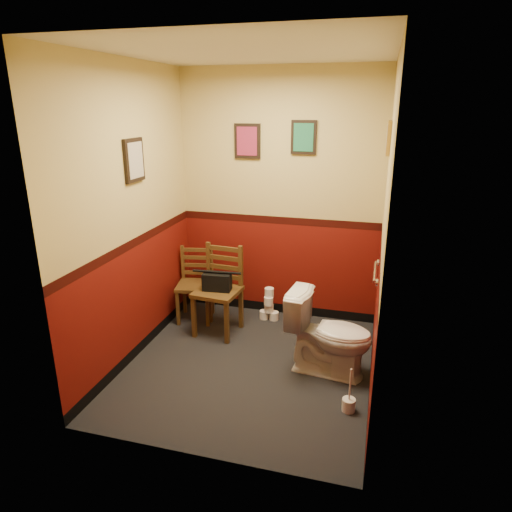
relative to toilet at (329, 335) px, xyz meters
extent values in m
cube|color=black|center=(-0.72, -0.10, -0.37)|extent=(2.20, 2.40, 0.00)
cube|color=silver|center=(-0.72, -0.10, 2.33)|extent=(2.20, 2.40, 0.00)
cube|color=#5A0E09|center=(-0.72, 1.10, 0.98)|extent=(2.20, 0.00, 2.70)
cube|color=#5A0E09|center=(-0.72, -1.30, 0.98)|extent=(2.20, 0.00, 2.70)
cube|color=#5A0E09|center=(-1.82, -0.10, 0.98)|extent=(0.00, 2.40, 2.70)
cube|color=#5A0E09|center=(0.38, -0.10, 0.98)|extent=(0.00, 2.40, 2.70)
cylinder|color=silver|center=(0.35, 0.15, 0.58)|extent=(0.03, 0.50, 0.03)
cylinder|color=silver|center=(0.37, -0.10, 0.58)|extent=(0.02, 0.06, 0.06)
cylinder|color=silver|center=(0.37, 0.40, 0.58)|extent=(0.02, 0.06, 0.06)
cube|color=black|center=(-1.07, 1.08, 1.58)|extent=(0.28, 0.03, 0.36)
cube|color=maroon|center=(-1.07, 1.07, 1.58)|extent=(0.22, 0.01, 0.30)
cube|color=black|center=(-0.47, 1.08, 1.63)|extent=(0.26, 0.03, 0.34)
cube|color=#216C4A|center=(-0.47, 1.07, 1.63)|extent=(0.20, 0.01, 0.28)
cube|color=black|center=(-1.80, 0.00, 1.48)|extent=(0.03, 0.30, 0.38)
cube|color=#B0A38A|center=(-1.79, 0.00, 1.48)|extent=(0.01, 0.24, 0.31)
cube|color=olive|center=(0.36, 0.50, 1.68)|extent=(0.03, 0.34, 0.28)
cube|color=#B0A38A|center=(0.35, 0.50, 1.68)|extent=(0.01, 0.28, 0.22)
imported|color=white|center=(0.00, 0.00, 0.00)|extent=(0.81, 0.52, 0.75)
cylinder|color=silver|center=(0.23, -0.52, -0.32)|extent=(0.11, 0.11, 0.11)
cylinder|color=silver|center=(0.23, -0.52, -0.14)|extent=(0.01, 0.01, 0.30)
cube|color=#503618|center=(-1.57, 0.68, 0.03)|extent=(0.45, 0.45, 0.04)
cube|color=#503618|center=(-1.70, 0.49, -0.17)|extent=(0.04, 0.04, 0.41)
cube|color=#503618|center=(-1.76, 0.81, -0.17)|extent=(0.04, 0.04, 0.41)
cube|color=#503618|center=(-1.38, 0.55, -0.17)|extent=(0.04, 0.04, 0.41)
cube|color=#503618|center=(-1.44, 0.87, -0.17)|extent=(0.04, 0.04, 0.41)
cube|color=#503618|center=(-1.76, 0.82, 0.24)|extent=(0.04, 0.04, 0.41)
cube|color=#503618|center=(-1.44, 0.88, 0.24)|extent=(0.04, 0.04, 0.41)
cube|color=#503618|center=(-1.60, 0.85, 0.12)|extent=(0.31, 0.08, 0.04)
cube|color=#503618|center=(-1.60, 0.85, 0.21)|extent=(0.31, 0.08, 0.04)
cube|color=#503618|center=(-1.60, 0.85, 0.30)|extent=(0.31, 0.08, 0.04)
cube|color=#503618|center=(-1.60, 0.85, 0.40)|extent=(0.31, 0.08, 0.04)
cube|color=#503618|center=(-1.22, 0.45, 0.09)|extent=(0.48, 0.48, 0.04)
cube|color=#503618|center=(-1.42, 0.29, -0.14)|extent=(0.05, 0.05, 0.47)
cube|color=#503618|center=(-1.39, 0.66, -0.14)|extent=(0.05, 0.05, 0.47)
cube|color=#503618|center=(-1.05, 0.25, -0.14)|extent=(0.05, 0.05, 0.47)
cube|color=#503618|center=(-1.02, 0.62, -0.14)|extent=(0.05, 0.05, 0.47)
cube|color=#503618|center=(-1.39, 0.66, 0.32)|extent=(0.04, 0.04, 0.47)
cube|color=#503618|center=(-1.02, 0.62, 0.32)|extent=(0.04, 0.04, 0.47)
cube|color=#503618|center=(-1.20, 0.64, 0.20)|extent=(0.35, 0.06, 0.05)
cube|color=#503618|center=(-1.20, 0.64, 0.30)|extent=(0.35, 0.06, 0.05)
cube|color=#503618|center=(-1.20, 0.64, 0.40)|extent=(0.35, 0.06, 0.05)
cube|color=#503618|center=(-1.20, 0.64, 0.51)|extent=(0.35, 0.06, 0.05)
cube|color=black|center=(-1.22, 0.45, 0.20)|extent=(0.30, 0.17, 0.18)
cylinder|color=black|center=(-1.22, 0.45, 0.31)|extent=(0.25, 0.05, 0.03)
cylinder|color=silver|center=(-0.83, 0.89, -0.33)|extent=(0.10, 0.10, 0.09)
cylinder|color=silver|center=(-0.71, 0.89, -0.33)|extent=(0.10, 0.10, 0.09)
cylinder|color=silver|center=(-0.77, 0.89, -0.23)|extent=(0.10, 0.10, 0.09)
cylinder|color=silver|center=(-0.77, 0.87, -0.14)|extent=(0.10, 0.10, 0.09)
cylinder|color=silver|center=(-0.77, 0.89, -0.04)|extent=(0.10, 0.10, 0.09)
camera|label=1|loc=(0.33, -3.67, 1.95)|focal=32.00mm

